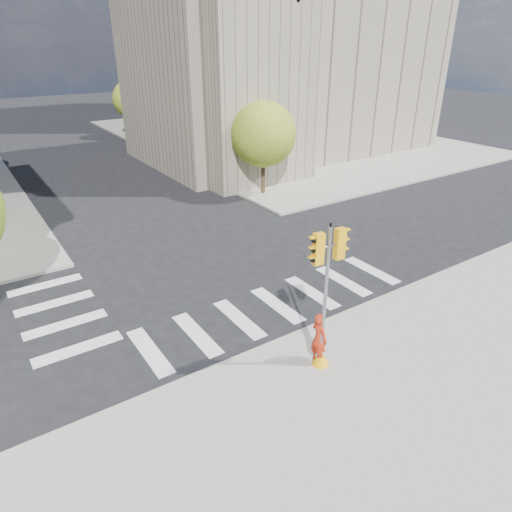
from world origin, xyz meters
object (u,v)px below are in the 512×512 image
(traffic_signal, at_px, (324,309))
(photographer, at_px, (319,338))
(lamp_far, at_px, (159,98))
(lamp_near, at_px, (237,117))

(traffic_signal, height_order, photographer, traffic_signal)
(lamp_far, xyz_separation_m, photographer, (-9.21, -33.73, -3.52))
(lamp_far, bearing_deg, traffic_signal, -105.22)
(lamp_near, relative_size, photographer, 4.43)
(traffic_signal, bearing_deg, lamp_far, 79.32)
(lamp_far, height_order, traffic_signal, lamp_far)
(lamp_far, height_order, photographer, lamp_far)
(lamp_far, xyz_separation_m, traffic_signal, (-9.21, -33.88, -2.34))
(lamp_near, xyz_separation_m, traffic_signal, (-9.21, -19.88, -2.34))
(lamp_near, bearing_deg, photographer, -115.01)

